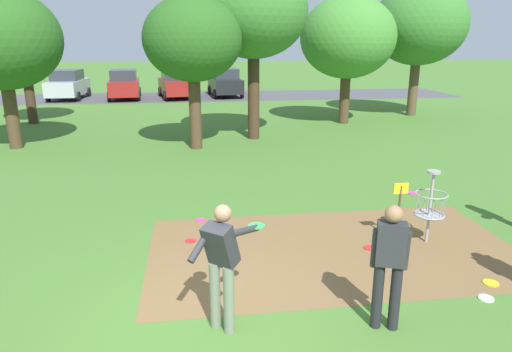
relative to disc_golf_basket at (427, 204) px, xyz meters
The scene contains 22 objects.
ground_plane 4.72m from the disc_golf_basket, 153.81° to the right, with size 160.00×160.00×0.00m, color #47752D.
dirt_tee_pad 1.91m from the disc_golf_basket, behind, with size 6.61×3.65×0.01m, color brown.
disc_golf_basket is the anchor object (origin of this frame).
player_foreground_watching 4.47m from the disc_golf_basket, 150.90° to the right, with size 1.03×0.71×1.71m.
player_waiting_right 3.05m from the disc_golf_basket, 126.50° to the right, with size 0.50×0.44×1.71m.
frisbee_near_basket 3.03m from the disc_golf_basket, 67.30° to the left, with size 0.25×0.25×0.02m, color #E53D99.
frisbee_by_tee 1.79m from the disc_golf_basket, 79.33° to the right, with size 0.24×0.24×0.02m, color gold.
frisbee_far_left 4.43m from the disc_golf_basket, behind, with size 0.20×0.20×0.02m, color red.
frisbee_far_right 1.33m from the disc_golf_basket, behind, with size 0.21×0.21×0.02m, color red.
frisbee_scattered_a 2.13m from the disc_golf_basket, 91.23° to the right, with size 0.22×0.22×0.02m, color white.
frisbee_scattered_b 4.50m from the disc_golf_basket, 158.12° to the left, with size 0.20×0.20×0.02m, color #E53D99.
tree_near_left 18.69m from the disc_golf_basket, 128.02° to the left, with size 3.38×3.38×5.08m.
tree_near_right 13.27m from the disc_golf_basket, 78.23° to the left, with size 4.15×4.15×5.52m.
tree_mid_left 9.83m from the disc_golf_basket, 115.80° to the left, with size 3.27×3.27×5.06m.
tree_mid_center 16.30m from the disc_golf_basket, 64.87° to the left, with size 4.49×4.49×6.27m.
tree_mid_right 10.75m from the disc_golf_basket, 100.77° to the left, with size 3.92×3.92×6.30m.
tree_far_left 14.26m from the disc_golf_basket, 137.88° to the left, with size 3.91×3.91×5.34m.
parking_lot_strip 24.41m from the disc_golf_basket, 99.86° to the left, with size 36.00×6.00×0.01m, color #4C4C51.
parked_car_leftmost 26.58m from the disc_golf_basket, 116.78° to the left, with size 2.09×4.26×1.84m.
parked_car_center_left 24.87m from the disc_golf_basket, 109.84° to the left, with size 2.24×4.34×1.84m.
parked_car_center_right 23.95m from the disc_golf_basket, 102.47° to the left, with size 2.50×4.45×1.84m.
parked_car_rightmost 24.01m from the disc_golf_basket, 94.58° to the left, with size 2.25×4.34×1.84m.
Camera 1 is at (-0.02, -5.35, 3.64)m, focal length 32.22 mm.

